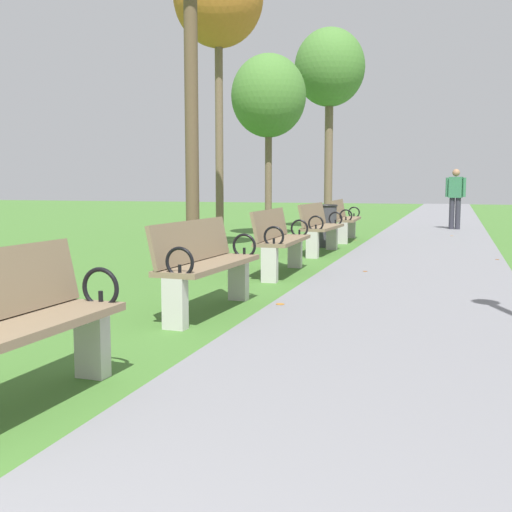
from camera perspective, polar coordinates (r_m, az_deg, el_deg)
name	(u,v)px	position (r m, az deg, el deg)	size (l,w,h in m)	color
paved_walkway	(436,229)	(18.26, 15.78, 2.37)	(2.60, 44.00, 0.02)	slate
park_bench_2	(4,328)	(3.71, -21.64, -5.99)	(0.53, 1.62, 0.90)	#7A664C
park_bench_3	(205,263)	(6.20, -4.58, -0.66)	(0.55, 1.62, 0.90)	#7A664C
park_bench_4	(280,240)	(8.80, 2.14, 1.48)	(0.51, 1.61, 0.90)	#7A664C
park_bench_5	(320,227)	(11.46, 5.76, 2.63)	(0.53, 1.62, 0.90)	#7A664C
park_bench_6	(345,219)	(14.09, 7.97, 3.32)	(0.54, 1.62, 0.90)	#7A664C
tree_4	(269,97)	(14.95, 1.13, 14.07)	(1.71, 1.71, 4.18)	brown
tree_5	(330,70)	(17.29, 6.61, 16.24)	(1.82, 1.82, 5.25)	brown
pedestrian_walking	(455,196)	(18.06, 17.42, 5.19)	(0.52, 0.27, 1.62)	#2D2D38
trash_bin	(325,226)	(12.69, 6.22, 2.72)	(0.48, 0.48, 0.84)	#38383D
scattered_leaves	(306,255)	(11.15, 4.54, 0.08)	(5.10, 16.05, 0.02)	#93511E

